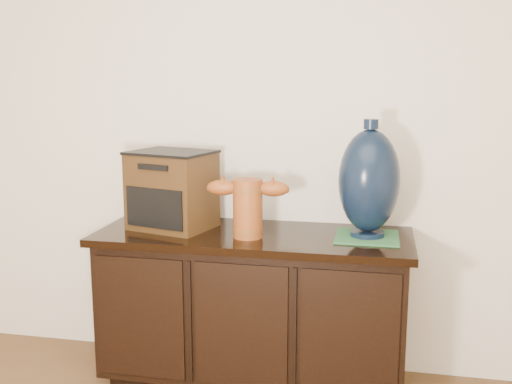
% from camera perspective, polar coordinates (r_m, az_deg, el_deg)
% --- Properties ---
extents(sideboard, '(1.46, 0.56, 0.75)m').
position_cam_1_polar(sideboard, '(2.90, -0.29, -10.98)').
color(sideboard, black).
rests_on(sideboard, ground).
extents(terracotta_vessel, '(0.38, 0.15, 0.27)m').
position_cam_1_polar(terracotta_vessel, '(2.68, -0.79, -1.22)').
color(terracotta_vessel, '#9B4A1C').
rests_on(terracotta_vessel, sideboard).
extents(tv_radio, '(0.43, 0.38, 0.37)m').
position_cam_1_polar(tv_radio, '(2.87, -8.00, 0.20)').
color(tv_radio, '#39230E').
rests_on(tv_radio, sideboard).
extents(green_mat, '(0.28, 0.28, 0.01)m').
position_cam_1_polar(green_mat, '(2.75, 10.53, -4.21)').
color(green_mat, '#2B6136').
rests_on(green_mat, sideboard).
extents(lamp_base, '(0.27, 0.27, 0.52)m').
position_cam_1_polar(lamp_base, '(2.70, 10.71, 1.00)').
color(lamp_base, black).
rests_on(lamp_base, green_mat).
extents(spray_can, '(0.06, 0.06, 0.17)m').
position_cam_1_polar(spray_can, '(3.00, -4.62, -1.23)').
color(spray_can, '#500D15').
rests_on(spray_can, sideboard).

